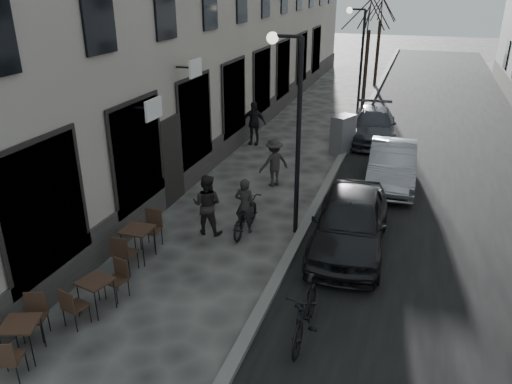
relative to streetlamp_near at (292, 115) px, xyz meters
The scene contains 19 objects.
road 11.23m from the streetlamp_near, 68.09° to the left, with size 7.30×60.00×0.00m, color black.
kerb 10.48m from the streetlamp_near, 87.87° to the left, with size 0.25×60.00×0.12m, color slate.
streetlamp_near is the anchor object (origin of this frame).
streetlamp_far 12.00m from the streetlamp_near, 90.00° to the left, with size 0.90×0.28×5.09m.
tree_near 15.08m from the streetlamp_near, 89.72° to the left, with size 2.40×2.40×5.70m.
tree_far 21.05m from the streetlamp_near, 89.80° to the left, with size 2.40×2.40×5.70m.
bistro_set_a 7.46m from the streetlamp_near, 117.47° to the right, with size 0.88×1.52×0.87m.
bistro_set_b 6.02m from the streetlamp_near, 121.16° to the right, with size 0.71×1.49×0.85m.
bistro_set_c 4.77m from the streetlamp_near, 140.24° to the right, with size 0.67×1.63×0.96m.
utility_cabinet 7.39m from the streetlamp_near, 87.77° to the left, with size 0.54×0.98×1.47m, color slate.
bicycle 2.95m from the streetlamp_near, 160.98° to the right, with size 0.61×1.74×0.92m, color black.
cyclist_rider 2.68m from the streetlamp_near, 160.98° to the right, with size 0.55×0.36×1.50m, color black.
pedestrian_near 3.19m from the streetlamp_near, 159.29° to the right, with size 0.79×0.62×1.63m, color black.
pedestrian_mid 4.02m from the streetlamp_near, 113.63° to the left, with size 1.01×0.58×1.57m, color #2B2926.
pedestrian_far 8.06m from the streetlamp_near, 115.52° to the left, with size 1.03×0.43×1.75m, color black.
car_near 2.96m from the streetlamp_near, 15.45° to the right, with size 1.74×4.32×1.47m, color black.
car_mid 5.45m from the streetlamp_near, 61.65° to the left, with size 1.44×4.13×1.36m, color gray.
car_far 9.47m from the streetlamp_near, 82.44° to the left, with size 1.80×4.43×1.29m, color #373841.
moped 5.02m from the streetlamp_near, 71.42° to the right, with size 0.55×1.93×1.16m, color black.
Camera 1 is at (2.71, -5.56, 6.19)m, focal length 35.00 mm.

